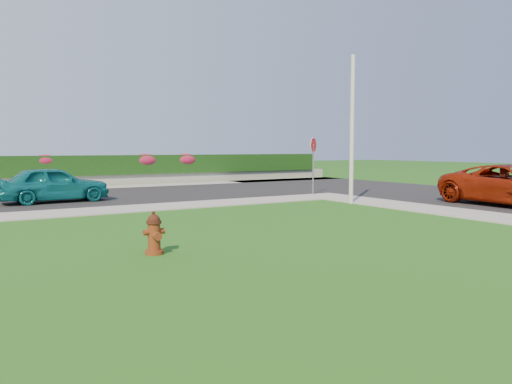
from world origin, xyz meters
TOP-DOWN VIEW (x-y plane):
  - ground at (0.00, 0.00)m, footprint 120.00×120.00m
  - street_right at (12.00, 4.00)m, footprint 8.00×32.00m
  - street_far at (-5.00, 14.00)m, footprint 26.00×8.00m
  - curb_corner at (7.00, 9.00)m, footprint 2.00×2.00m
  - sidewalk_beyond at (-1.00, 19.00)m, footprint 34.00×2.00m
  - retaining_wall at (-1.00, 20.50)m, footprint 34.00×0.40m
  - hedge at (-1.00, 20.60)m, footprint 32.00×0.90m
  - fire_hydrant at (-3.55, 1.58)m, footprint 0.43×0.41m
  - sedan_teal at (-3.54, 12.45)m, footprint 4.10×1.86m
  - utility_pole at (6.03, 6.40)m, footprint 0.16×0.16m
  - stop_sign at (6.91, 9.85)m, footprint 0.62×0.37m
  - flower_clump_d at (-2.60, 20.50)m, footprint 1.27×0.82m
  - flower_clump_e at (2.90, 20.50)m, footprint 1.49×0.96m
  - flower_clump_f at (5.42, 20.50)m, footprint 1.50×0.96m

SIDE VIEW (x-z plane):
  - ground at x=0.00m, z-range 0.00..0.00m
  - street_right at x=12.00m, z-range 0.00..0.04m
  - street_far at x=-5.00m, z-range 0.00..0.04m
  - curb_corner at x=7.00m, z-range 0.00..0.04m
  - sidewalk_beyond at x=-1.00m, z-range 0.00..0.04m
  - retaining_wall at x=-1.00m, z-range 0.00..0.60m
  - fire_hydrant at x=-3.55m, z-range -0.02..0.83m
  - sedan_teal at x=-3.54m, z-range 0.04..1.41m
  - hedge at x=-1.00m, z-range 0.60..1.70m
  - flower_clump_f at x=5.42m, z-range 1.03..1.78m
  - flower_clump_e at x=2.90m, z-range 1.03..1.78m
  - flower_clump_d at x=-2.60m, z-range 1.13..1.77m
  - stop_sign at x=6.91m, z-range 0.63..3.21m
  - utility_pole at x=6.03m, z-range 0.00..5.54m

